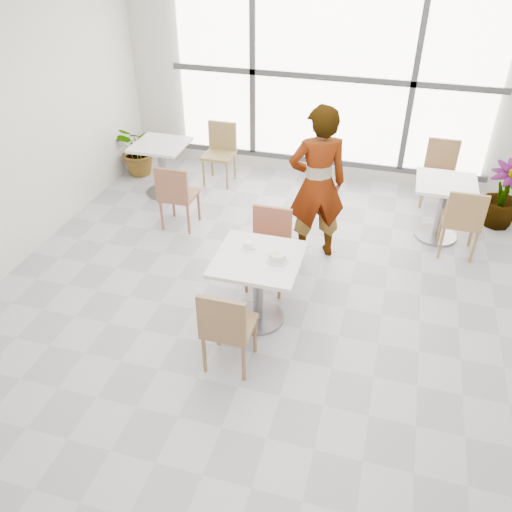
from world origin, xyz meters
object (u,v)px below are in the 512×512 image
(oatmeal_bowl, at_px, (277,256))
(bg_table_left, at_px, (162,161))
(person, at_px, (317,185))
(bg_chair_right_far, at_px, (440,168))
(bg_chair_left_near, at_px, (176,193))
(bg_chair_right_near, at_px, (462,219))
(bg_chair_left_far, at_px, (221,149))
(chair_far, at_px, (270,243))
(bg_table_right, at_px, (443,202))
(plant_left, at_px, (140,150))
(plant_right, at_px, (504,195))
(chair_near, at_px, (226,326))
(coffee_cup, at_px, (248,246))
(main_table, at_px, (258,277))

(oatmeal_bowl, height_order, bg_table_left, oatmeal_bowl)
(person, height_order, bg_chair_right_far, person)
(person, bearing_deg, bg_chair_left_near, -26.54)
(bg_chair_right_near, xyz_separation_m, bg_chair_right_far, (-0.23, 1.36, 0.00))
(bg_chair_left_far, bearing_deg, bg_chair_left_near, -92.78)
(chair_far, relative_size, bg_table_right, 1.16)
(bg_table_left, relative_size, bg_table_right, 1.00)
(bg_table_left, distance_m, plant_left, 0.77)
(chair_far, height_order, bg_chair_left_far, same)
(bg_chair_left_far, bearing_deg, plant_left, -173.89)
(bg_chair_left_near, height_order, plant_right, bg_chair_left_near)
(chair_far, distance_m, bg_chair_right_near, 2.26)
(chair_near, relative_size, bg_chair_left_near, 1.00)
(chair_near, bearing_deg, bg_chair_left_far, -70.23)
(coffee_cup, height_order, bg_table_left, coffee_cup)
(bg_table_left, bearing_deg, bg_table_right, -2.53)
(coffee_cup, xyz_separation_m, bg_chair_left_far, (-1.24, 2.78, -0.28))
(chair_near, height_order, bg_chair_right_near, same)
(person, relative_size, bg_chair_right_near, 2.07)
(bg_table_right, bearing_deg, bg_chair_right_near, -61.33)
(oatmeal_bowl, bearing_deg, main_table, -178.48)
(main_table, relative_size, coffee_cup, 5.03)
(plant_left, relative_size, plant_right, 0.90)
(bg_table_right, relative_size, bg_chair_right_far, 0.86)
(bg_table_right, bearing_deg, plant_left, 171.46)
(main_table, bearing_deg, bg_chair_left_near, 135.62)
(coffee_cup, distance_m, bg_chair_right_far, 3.50)
(person, bearing_deg, bg_chair_left_far, -66.43)
(bg_table_right, distance_m, bg_chair_right_far, 0.97)
(bg_chair_right_far, bearing_deg, main_table, -118.80)
(bg_chair_right_near, distance_m, plant_left, 4.67)
(chair_near, xyz_separation_m, bg_chair_right_near, (2.01, 2.45, 0.00))
(chair_near, bearing_deg, bg_chair_right_near, -129.44)
(person, height_order, bg_chair_right_near, person)
(chair_far, height_order, coffee_cup, chair_far)
(bg_table_left, distance_m, bg_chair_left_far, 0.90)
(bg_chair_right_far, height_order, plant_left, bg_chair_right_far)
(bg_chair_left_near, bearing_deg, bg_chair_right_far, -152.19)
(bg_table_left, distance_m, bg_chair_left_near, 1.03)
(bg_chair_left_near, relative_size, plant_left, 1.12)
(oatmeal_bowl, relative_size, plant_right, 0.24)
(main_table, relative_size, bg_table_right, 1.07)
(person, bearing_deg, bg_chair_right_far, -151.86)
(oatmeal_bowl, distance_m, plant_right, 3.51)
(coffee_cup, height_order, person, person)
(bg_chair_left_near, relative_size, bg_chair_left_far, 1.00)
(bg_table_left, height_order, bg_table_right, same)
(oatmeal_bowl, relative_size, plant_left, 0.27)
(main_table, bearing_deg, plant_left, 133.53)
(person, bearing_deg, plant_left, -49.58)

